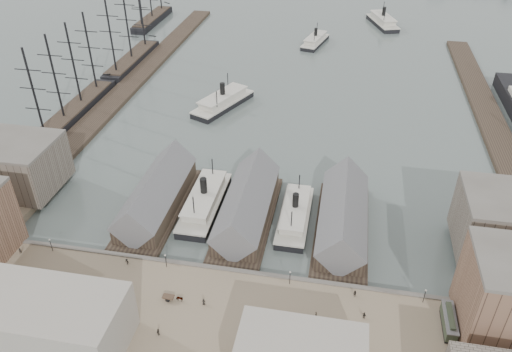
% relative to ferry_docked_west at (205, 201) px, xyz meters
% --- Properties ---
extents(ground, '(900.00, 900.00, 0.00)m').
position_rel_ferry_docked_west_xyz_m(ground, '(13.00, -19.93, -2.50)').
color(ground, '#4B5753').
rests_on(ground, ground).
extents(quay, '(180.00, 30.00, 2.00)m').
position_rel_ferry_docked_west_xyz_m(quay, '(13.00, -39.93, -1.50)').
color(quay, '#7A6952').
rests_on(quay, ground).
extents(seawall, '(180.00, 1.20, 2.30)m').
position_rel_ferry_docked_west_xyz_m(seawall, '(13.00, -25.13, -1.35)').
color(seawall, '#59544C').
rests_on(seawall, ground).
extents(west_wharf, '(10.00, 220.00, 1.60)m').
position_rel_ferry_docked_west_xyz_m(west_wharf, '(-55.00, 80.07, -1.70)').
color(west_wharf, '#2D231C').
rests_on(west_wharf, ground).
extents(east_wharf, '(10.00, 180.00, 1.60)m').
position_rel_ferry_docked_west_xyz_m(east_wharf, '(91.00, 70.07, -1.70)').
color(east_wharf, '#2D231C').
rests_on(east_wharf, ground).
extents(ferry_shed_west, '(14.00, 42.00, 12.60)m').
position_rel_ferry_docked_west_xyz_m(ferry_shed_west, '(-13.00, -3.05, 2.14)').
color(ferry_shed_west, '#2D231C').
rests_on(ferry_shed_west, ground).
extents(ferry_shed_center, '(14.00, 42.00, 12.60)m').
position_rel_ferry_docked_west_xyz_m(ferry_shed_center, '(13.00, -3.05, 2.14)').
color(ferry_shed_center, '#2D231C').
rests_on(ferry_shed_center, ground).
extents(ferry_shed_east, '(14.00, 42.00, 12.60)m').
position_rel_ferry_docked_west_xyz_m(ferry_shed_east, '(39.00, -3.05, 2.14)').
color(ferry_shed_east, '#2D231C').
rests_on(ferry_shed_east, ground).
extents(warehouse_west_back, '(26.00, 20.00, 14.00)m').
position_rel_ferry_docked_west_xyz_m(warehouse_west_back, '(-57.00, -1.93, 6.50)').
color(warehouse_west_back, '#60564C').
rests_on(warehouse_west_back, west_land).
extents(street_bldg_west, '(30.00, 16.00, 12.00)m').
position_rel_ferry_docked_west_xyz_m(street_bldg_west, '(-17.00, -51.93, 5.50)').
color(street_bldg_west, gray).
rests_on(street_bldg_west, quay).
extents(lamp_post_far_w, '(0.44, 0.44, 3.92)m').
position_rel_ferry_docked_west_xyz_m(lamp_post_far_w, '(-32.00, -26.93, 2.21)').
color(lamp_post_far_w, black).
rests_on(lamp_post_far_w, quay).
extents(lamp_post_near_w, '(0.44, 0.44, 3.92)m').
position_rel_ferry_docked_west_xyz_m(lamp_post_near_w, '(-2.00, -26.93, 2.21)').
color(lamp_post_near_w, black).
rests_on(lamp_post_near_w, quay).
extents(lamp_post_near_e, '(0.44, 0.44, 3.92)m').
position_rel_ferry_docked_west_xyz_m(lamp_post_near_e, '(28.00, -26.93, 2.21)').
color(lamp_post_near_e, black).
rests_on(lamp_post_near_e, quay).
extents(lamp_post_far_e, '(0.44, 0.44, 3.92)m').
position_rel_ferry_docked_west_xyz_m(lamp_post_far_e, '(58.00, -26.93, 2.21)').
color(lamp_post_far_e, black).
rests_on(lamp_post_far_e, quay).
extents(ferry_docked_west, '(8.96, 29.86, 10.67)m').
position_rel_ferry_docked_west_xyz_m(ferry_docked_west, '(0.00, 0.00, 0.00)').
color(ferry_docked_west, black).
rests_on(ferry_docked_west, ground).
extents(ferry_docked_east, '(7.99, 26.64, 9.51)m').
position_rel_ferry_docked_west_xyz_m(ferry_docked_east, '(26.00, -0.90, -0.27)').
color(ferry_docked_east, black).
rests_on(ferry_docked_east, ground).
extents(ferry_open_near, '(20.37, 31.30, 10.78)m').
position_rel_ferry_docked_west_xyz_m(ferry_open_near, '(-10.73, 64.92, 0.03)').
color(ferry_open_near, black).
rests_on(ferry_open_near, ground).
extents(ferry_open_mid, '(13.36, 26.38, 9.04)m').
position_rel_ferry_docked_west_xyz_m(ferry_open_mid, '(18.45, 146.12, -0.38)').
color(ferry_open_mid, black).
rests_on(ferry_open_mid, ground).
extents(ferry_open_far, '(18.81, 32.12, 11.00)m').
position_rel_ferry_docked_west_xyz_m(ferry_open_far, '(53.50, 185.93, 0.08)').
color(ferry_open_far, black).
rests_on(ferry_open_far, ground).
extents(sailing_ship_near, '(8.32, 57.34, 34.22)m').
position_rel_ferry_docked_west_xyz_m(sailing_ship_near, '(-64.65, 46.07, 0.01)').
color(sailing_ship_near, black).
rests_on(sailing_ship_near, ground).
extents(sailing_ship_mid, '(8.60, 49.68, 35.35)m').
position_rel_ferry_docked_west_xyz_m(sailing_ship_mid, '(-63.99, 101.70, 0.03)').
color(sailing_ship_mid, black).
rests_on(sailing_ship_mid, ground).
extents(sailing_ship_far, '(8.33, 46.28, 34.25)m').
position_rel_ferry_docked_west_xyz_m(sailing_ship_far, '(-78.29, 166.63, -0.03)').
color(sailing_ship_far, black).
rests_on(sailing_ship_far, ground).
extents(tram, '(2.52, 9.49, 3.37)m').
position_rel_ferry_docked_west_xyz_m(tram, '(62.43, -33.20, 1.23)').
color(tram, black).
rests_on(tram, quay).
extents(horse_cart_left, '(4.72, 1.59, 1.71)m').
position_rel_ferry_docked_west_xyz_m(horse_cart_left, '(-31.16, -38.22, 0.35)').
color(horse_cart_left, black).
rests_on(horse_cart_left, quay).
extents(horse_cart_center, '(4.80, 1.55, 1.49)m').
position_rel_ferry_docked_west_xyz_m(horse_cart_center, '(3.64, -36.84, 0.28)').
color(horse_cart_center, black).
rests_on(horse_cart_center, quay).
extents(horse_cart_right, '(4.57, 1.58, 1.51)m').
position_rel_ferry_docked_west_xyz_m(horse_cart_right, '(34.66, -45.21, 0.28)').
color(horse_cart_right, black).
rests_on(horse_cart_right, quay).
extents(pedestrian_0, '(0.74, 0.77, 1.70)m').
position_rel_ferry_docked_west_xyz_m(pedestrian_0, '(-39.41, -29.20, 0.35)').
color(pedestrian_0, black).
rests_on(pedestrian_0, quay).
extents(pedestrian_1, '(0.88, 0.71, 1.70)m').
position_rel_ferry_docked_west_xyz_m(pedestrian_1, '(-25.41, -43.81, 0.35)').
color(pedestrian_1, black).
rests_on(pedestrian_1, quay).
extents(pedestrian_2, '(1.20, 0.86, 1.68)m').
position_rel_ferry_docked_west_xyz_m(pedestrian_2, '(-11.66, -27.93, 0.34)').
color(pedestrian_2, black).
rests_on(pedestrian_2, quay).
extents(pedestrian_3, '(0.57, 1.07, 1.74)m').
position_rel_ferry_docked_west_xyz_m(pedestrian_3, '(3.06, -46.41, 0.37)').
color(pedestrian_3, black).
rests_on(pedestrian_3, quay).
extents(pedestrian_4, '(0.91, 0.68, 1.70)m').
position_rel_ferry_docked_west_xyz_m(pedestrian_4, '(10.11, -36.71, 0.35)').
color(pedestrian_4, black).
rests_on(pedestrian_4, quay).
extents(pedestrian_5, '(0.60, 0.74, 1.83)m').
position_rel_ferry_docked_west_xyz_m(pedestrian_5, '(22.09, -39.06, 0.42)').
color(pedestrian_5, black).
rests_on(pedestrian_5, quay).
extents(pedestrian_6, '(0.96, 1.04, 1.71)m').
position_rel_ferry_docked_west_xyz_m(pedestrian_6, '(42.91, -28.03, 0.36)').
color(pedestrian_6, black).
rests_on(pedestrian_6, quay).
extents(pedestrian_7, '(0.96, 1.24, 1.70)m').
position_rel_ferry_docked_west_xyz_m(pedestrian_7, '(35.62, -42.24, 0.35)').
color(pedestrian_7, black).
rests_on(pedestrian_7, quay).
extents(pedestrian_8, '(1.09, 0.91, 1.75)m').
position_rel_ferry_docked_west_xyz_m(pedestrian_8, '(45.06, -33.99, 0.38)').
color(pedestrian_8, black).
rests_on(pedestrian_8, quay).
extents(pedestrian_10, '(1.13, 1.23, 1.66)m').
position_rel_ferry_docked_west_xyz_m(pedestrian_10, '(-9.52, -40.90, 0.33)').
color(pedestrian_10, black).
rests_on(pedestrian_10, quay).
extents(pedestrian_11, '(0.61, 0.69, 1.56)m').
position_rel_ferry_docked_west_xyz_m(pedestrian_11, '(34.86, -35.56, 0.28)').
color(pedestrian_11, black).
rests_on(pedestrian_11, quay).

